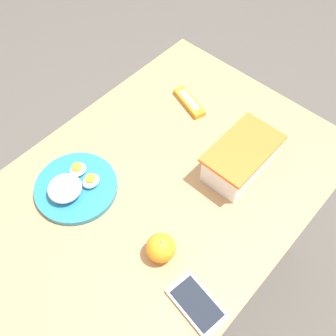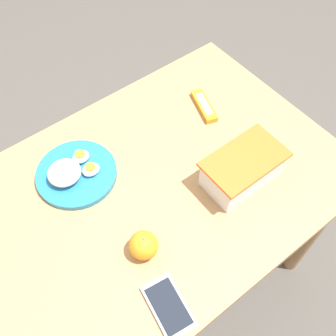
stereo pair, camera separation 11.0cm
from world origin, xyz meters
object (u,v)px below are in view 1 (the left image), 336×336
Objects in this scene: orange_fruit at (161,248)px; rice_plate at (74,187)px; food_container at (241,159)px; cell_phone at (197,304)px; candy_bar at (189,102)px.

rice_plate is at bearing -85.45° from orange_fruit.
cell_phone is at bearing 22.62° from food_container.
orange_fruit reaches higher than rice_plate.
orange_fruit is 0.32× the size of rice_plate.
food_container is 0.41m from cell_phone.
orange_fruit is 0.52m from candy_bar.
rice_plate is (0.37, -0.29, -0.02)m from food_container.
rice_plate reaches higher than candy_bar.
food_container is at bearing -157.38° from cell_phone.
rice_plate is at bearing -2.82° from candy_bar.
food_container reaches higher than candy_bar.
orange_fruit is (0.34, 0.01, -0.01)m from food_container.
candy_bar is at bearing -109.74° from food_container.
food_container is at bearing 70.26° from candy_bar.
food_container is 0.98× the size of rice_plate.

